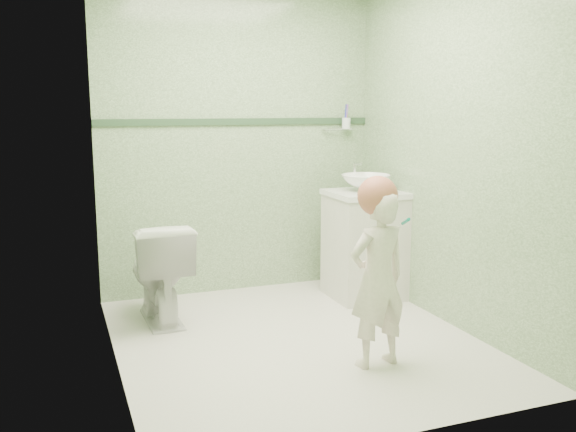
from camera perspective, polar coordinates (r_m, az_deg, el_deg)
name	(u,v)px	position (r m, az deg, el deg)	size (l,w,h in m)	color
ground	(296,341)	(4.06, 0.76, -11.27)	(2.50, 2.50, 0.00)	beige
room_shell	(297,151)	(3.79, 0.80, 5.90)	(2.50, 2.54, 2.40)	gray
trim_stripe	(239,122)	(4.96, -4.49, 8.55)	(2.20, 0.02, 0.05)	#2A462D
vanity	(364,246)	(4.89, 6.96, -2.75)	(0.52, 0.50, 0.80)	beige
counter	(366,194)	(4.82, 7.06, 2.01)	(0.54, 0.52, 0.04)	white
basin	(366,183)	(4.80, 7.08, 3.01)	(0.37, 0.37, 0.13)	white
faucet	(355,170)	(4.96, 6.11, 4.17)	(0.03, 0.13, 0.18)	silver
cup_holder	(345,123)	(5.23, 5.23, 8.39)	(0.26, 0.07, 0.21)	silver
toilet	(159,271)	(4.41, -11.63, -4.95)	(0.39, 0.69, 0.70)	white
toddler	(378,279)	(3.58, 8.15, -5.72)	(0.37, 0.24, 1.01)	beige
hair_cap	(378,196)	(3.51, 8.15, 1.81)	(0.23, 0.23, 0.23)	#AA5C45
teal_toothbrush	(404,221)	(3.45, 10.51, -0.41)	(0.11, 0.14, 0.08)	#027C77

